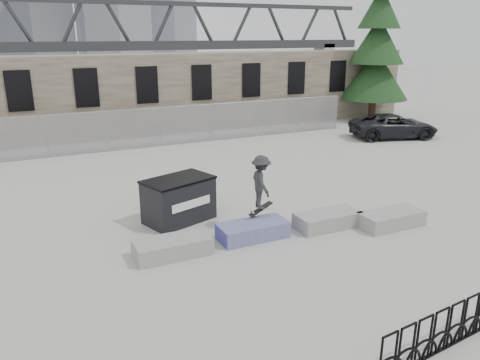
# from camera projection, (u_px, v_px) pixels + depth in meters

# --- Properties ---
(ground) EXTENTS (120.00, 120.00, 0.00)m
(ground) POSITION_uv_depth(u_px,v_px,m) (287.00, 235.00, 13.57)
(ground) COLOR #A2A19D
(ground) RESTS_ON ground
(stone_wall) EXTENTS (36.00, 2.58, 4.50)m
(stone_wall) POSITION_uv_depth(u_px,v_px,m) (142.00, 94.00, 26.87)
(stone_wall) COLOR brown
(stone_wall) RESTS_ON ground
(chainlink_fence) EXTENTS (22.06, 0.06, 2.02)m
(chainlink_fence) POSITION_uv_depth(u_px,v_px,m) (162.00, 126.00, 24.02)
(chainlink_fence) COLOR gray
(chainlink_fence) RESTS_ON ground
(planter_far_left) EXTENTS (2.00, 0.90, 0.46)m
(planter_far_left) POSITION_uv_depth(u_px,v_px,m) (173.00, 246.00, 12.28)
(planter_far_left) COLOR #989996
(planter_far_left) RESTS_ON ground
(planter_center_left) EXTENTS (2.00, 0.90, 0.46)m
(planter_center_left) POSITION_uv_depth(u_px,v_px,m) (253.00, 230.00, 13.33)
(planter_center_left) COLOR #313393
(planter_center_left) RESTS_ON ground
(planter_center_right) EXTENTS (2.00, 0.90, 0.46)m
(planter_center_right) POSITION_uv_depth(u_px,v_px,m) (328.00, 219.00, 14.10)
(planter_center_right) COLOR #989996
(planter_center_right) RESTS_ON ground
(planter_offset) EXTENTS (2.00, 0.90, 0.46)m
(planter_offset) POSITION_uv_depth(u_px,v_px,m) (391.00, 218.00, 14.16)
(planter_offset) COLOR #989996
(planter_offset) RESTS_ON ground
(dumpster) EXTENTS (2.38, 1.87, 1.37)m
(dumpster) POSITION_uv_depth(u_px,v_px,m) (179.00, 200.00, 14.45)
(dumpster) COLOR black
(dumpster) RESTS_ON ground
(bike_rack) EXTENTS (4.02, 0.46, 0.90)m
(bike_rack) POSITION_uv_depth(u_px,v_px,m) (448.00, 328.00, 8.56)
(bike_rack) COLOR black
(bike_rack) RESTS_ON ground
(spruce_tree) EXTENTS (4.45, 4.45, 11.50)m
(spruce_tree) POSITION_uv_depth(u_px,v_px,m) (377.00, 46.00, 30.45)
(spruce_tree) COLOR #38281E
(spruce_tree) RESTS_ON ground
(truss_bridge) EXTENTS (70.00, 3.00, 9.80)m
(truss_bridge) POSITION_uv_depth(u_px,v_px,m) (143.00, 45.00, 63.79)
(truss_bridge) COLOR #2D3033
(truss_bridge) RESTS_ON ground
(suv) EXTENTS (5.24, 3.52, 1.33)m
(suv) POSITION_uv_depth(u_px,v_px,m) (394.00, 126.00, 26.09)
(suv) COLOR black
(suv) RESTS_ON ground
(skateboarder) EXTENTS (0.78, 1.11, 1.78)m
(skateboarder) POSITION_uv_depth(u_px,v_px,m) (261.00, 182.00, 13.52)
(skateboarder) COLOR #28292B
(skateboarder) RESTS_ON ground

